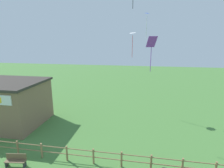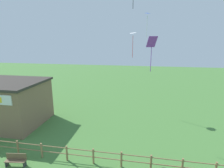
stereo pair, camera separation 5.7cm
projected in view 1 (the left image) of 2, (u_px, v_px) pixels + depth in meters
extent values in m
cylinder|color=olive|center=(18.00, 148.00, 13.70)|extent=(0.14, 0.14, 1.20)
cylinder|color=olive|center=(42.00, 150.00, 13.36)|extent=(0.14, 0.14, 1.20)
cylinder|color=olive|center=(67.00, 153.00, 13.02)|extent=(0.14, 0.14, 1.20)
cylinder|color=olive|center=(93.00, 156.00, 12.68)|extent=(0.14, 0.14, 1.20)
cylinder|color=olive|center=(121.00, 159.00, 12.35)|extent=(0.14, 0.14, 1.20)
cylinder|color=olive|center=(151.00, 163.00, 12.01)|extent=(0.14, 0.14, 1.20)
cylinder|color=olive|center=(182.00, 166.00, 11.67)|extent=(0.14, 0.14, 1.20)
cylinder|color=olive|center=(107.00, 153.00, 12.42)|extent=(18.47, 0.07, 0.07)
cylinder|color=olive|center=(107.00, 159.00, 12.53)|extent=(18.47, 0.07, 0.07)
cube|color=#84664C|center=(6.00, 104.00, 18.73)|extent=(7.59, 5.77, 4.46)
cube|color=#38332D|center=(3.00, 82.00, 18.18)|extent=(7.89, 6.07, 0.24)
cube|color=brown|center=(15.00, 161.00, 12.41)|extent=(1.51, 0.59, 0.05)
cube|color=brown|center=(16.00, 156.00, 12.52)|extent=(1.46, 0.24, 0.46)
cube|color=#2D2D33|center=(7.00, 164.00, 12.48)|extent=(0.11, 0.36, 0.42)
cube|color=#2D2D33|center=(25.00, 164.00, 12.44)|extent=(0.11, 0.36, 0.42)
cylinder|color=#333338|center=(133.00, 1.00, 15.46)|extent=(0.05, 0.05, 1.20)
cone|color=white|center=(133.00, 33.00, 21.49)|extent=(1.15, 1.15, 0.23)
cylinder|color=red|center=(132.00, 47.00, 21.89)|extent=(0.05, 0.05, 2.72)
cone|color=blue|center=(147.00, 13.00, 20.12)|extent=(1.01, 1.01, 0.21)
cylinder|color=silver|center=(147.00, 27.00, 20.48)|extent=(0.05, 0.05, 2.49)
cube|color=purple|center=(152.00, 42.00, 15.15)|extent=(0.98, 0.89, 0.93)
cylinder|color=purple|center=(151.00, 59.00, 15.51)|extent=(0.05, 0.05, 2.17)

